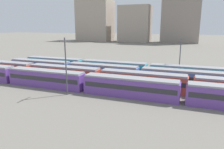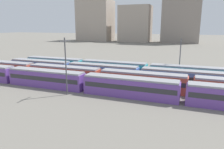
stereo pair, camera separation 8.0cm
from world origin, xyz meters
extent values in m
plane|color=slate|center=(0.00, 7.80, 0.00)|extent=(600.00, 600.00, 0.00)
cube|color=#6B429E|center=(6.95, 0.00, 1.70)|extent=(18.00, 3.00, 3.40)
cube|color=#2D2D33|center=(6.95, 0.00, 2.11)|extent=(17.20, 3.06, 0.90)
cube|color=#939399|center=(6.95, 0.00, 3.57)|extent=(17.60, 2.70, 0.35)
cube|color=#6B429E|center=(25.85, 0.00, 1.70)|extent=(18.00, 3.00, 3.40)
cube|color=#2D2D33|center=(25.85, 0.00, 2.11)|extent=(17.20, 3.06, 0.90)
cube|color=#939399|center=(25.85, 0.00, 3.57)|extent=(17.60, 2.70, 0.35)
cube|color=#BC4C38|center=(-10.76, 5.20, 1.70)|extent=(18.00, 3.00, 3.40)
cube|color=#2D2D33|center=(-10.76, 5.20, 2.11)|extent=(17.20, 3.06, 0.90)
cube|color=#939399|center=(-10.76, 5.20, 3.57)|extent=(17.60, 2.70, 0.35)
cube|color=#BC4C38|center=(8.14, 5.20, 1.70)|extent=(18.00, 3.00, 3.40)
cube|color=#2D2D33|center=(8.14, 5.20, 2.11)|extent=(17.20, 3.06, 0.90)
cube|color=#939399|center=(8.14, 5.20, 3.57)|extent=(17.60, 2.70, 0.35)
cube|color=#BC4C38|center=(27.04, 5.20, 1.70)|extent=(18.00, 3.00, 3.40)
cube|color=#2D2D33|center=(27.04, 5.20, 2.11)|extent=(17.20, 3.06, 0.90)
cube|color=#939399|center=(27.04, 5.20, 3.57)|extent=(17.60, 2.70, 0.35)
cube|color=#4C70BC|center=(-3.06, 10.40, 1.70)|extent=(18.00, 3.00, 3.40)
cube|color=#2D2D33|center=(-3.06, 10.40, 2.11)|extent=(17.20, 3.06, 0.90)
cube|color=#939399|center=(-3.06, 10.40, 3.57)|extent=(17.60, 2.70, 0.35)
cube|color=#4C70BC|center=(15.84, 10.40, 1.70)|extent=(18.00, 3.00, 3.40)
cube|color=#2D2D33|center=(15.84, 10.40, 2.11)|extent=(17.20, 3.06, 0.90)
cube|color=#939399|center=(15.84, 10.40, 3.57)|extent=(17.60, 2.70, 0.35)
cube|color=#4C70BC|center=(34.74, 10.40, 1.70)|extent=(18.00, 3.00, 3.40)
cube|color=#2D2D33|center=(34.74, 10.40, 2.11)|extent=(17.20, 3.06, 0.90)
cube|color=#939399|center=(34.74, 10.40, 3.57)|extent=(17.60, 2.70, 0.35)
cube|color=teal|center=(-2.05, 15.60, 1.70)|extent=(18.00, 3.00, 3.40)
cube|color=#2D2D33|center=(-2.05, 15.60, 2.11)|extent=(17.20, 3.06, 0.90)
cube|color=#939399|center=(-2.05, 15.60, 3.57)|extent=(17.60, 2.70, 0.35)
cube|color=teal|center=(16.85, 15.60, 1.70)|extent=(18.00, 3.00, 3.40)
cube|color=#2D2D33|center=(16.85, 15.60, 2.11)|extent=(17.20, 3.06, 0.90)
cube|color=#939399|center=(16.85, 15.60, 3.57)|extent=(17.60, 2.70, 0.35)
cube|color=teal|center=(35.75, 15.60, 1.70)|extent=(18.00, 3.00, 3.40)
cube|color=#2D2D33|center=(35.75, 15.60, 2.11)|extent=(17.20, 3.06, 0.90)
cube|color=#939399|center=(35.75, 15.60, 3.57)|extent=(17.60, 2.70, 0.35)
cylinder|color=#4C4C51|center=(14.18, -3.16, 5.47)|extent=(0.24, 0.24, 10.94)
cube|color=#47474C|center=(14.18, -3.16, 10.34)|extent=(0.16, 3.20, 0.16)
cylinder|color=#4C4C51|center=(33.55, 18.32, 5.00)|extent=(0.24, 0.24, 9.99)
cube|color=#47474C|center=(33.55, 18.32, 9.39)|extent=(0.16, 3.20, 0.16)
cube|color=#A89989|center=(-45.49, 138.25, 17.40)|extent=(29.03, 21.79, 34.80)
cube|color=#A89989|center=(-9.19, 138.25, 14.60)|extent=(25.29, 18.63, 29.21)
cube|color=gray|center=(26.84, 138.25, 24.70)|extent=(27.97, 16.32, 49.40)
camera|label=1|loc=(35.93, -36.38, 13.03)|focal=33.62mm
camera|label=2|loc=(36.00, -36.35, 13.03)|focal=33.62mm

